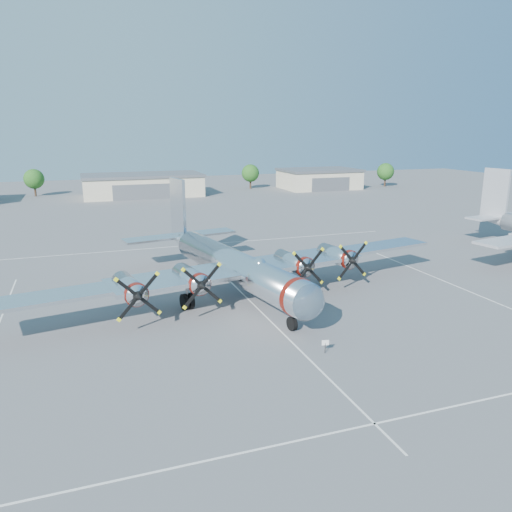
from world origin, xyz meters
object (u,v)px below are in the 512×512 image
object	(u,v)px
hangar_east	(319,179)
info_placard	(325,344)
hangar_center	(143,185)
tree_far_east	(386,172)
tree_west	(34,179)
tree_east	(250,173)
main_bomber_b29	(231,293)

from	to	relation	value
hangar_east	info_placard	size ratio (longest dim) A/B	19.89
hangar_center	tree_far_east	size ratio (longest dim) A/B	4.31
tree_west	tree_far_east	world-z (taller)	same
hangar_center	tree_east	xyz separation A→B (m)	(30.00, 6.04, 1.51)
hangar_center	info_placard	size ratio (longest dim) A/B	27.61
hangar_center	tree_east	size ratio (longest dim) A/B	4.31
tree_far_east	info_placard	world-z (taller)	tree_far_east
info_placard	hangar_east	bearing A→B (deg)	74.49
hangar_east	tree_west	world-z (taller)	tree_west
tree_east	tree_west	bearing A→B (deg)	177.92
tree_west	tree_east	xyz separation A→B (m)	(55.00, -2.00, 0.00)
hangar_center	tree_far_east	xyz separation A→B (m)	(68.00, -1.96, 1.51)
hangar_east	info_placard	distance (m)	105.64
hangar_east	tree_far_east	bearing A→B (deg)	-5.61
main_bomber_b29	hangar_east	bearing A→B (deg)	47.56
hangar_center	tree_far_east	world-z (taller)	tree_far_east
tree_far_east	main_bomber_b29	distance (m)	103.78
main_bomber_b29	tree_far_east	bearing A→B (deg)	37.54
hangar_center	main_bomber_b29	distance (m)	79.34
hangar_center	main_bomber_b29	bearing A→B (deg)	-90.79
hangar_center	tree_far_east	distance (m)	68.05
hangar_east	hangar_center	bearing A→B (deg)	-180.00
tree_west	tree_far_east	distance (m)	93.54
tree_far_east	main_bomber_b29	size ratio (longest dim) A/B	0.14
tree_west	main_bomber_b29	bearing A→B (deg)	-74.69
tree_west	tree_east	world-z (taller)	same
info_placard	tree_west	bearing A→B (deg)	115.05
hangar_east	tree_far_east	world-z (taller)	tree_far_east
tree_west	main_bomber_b29	size ratio (longest dim) A/B	0.14
hangar_center	tree_far_east	bearing A→B (deg)	-1.65
hangar_east	main_bomber_b29	size ratio (longest dim) A/B	0.44
tree_west	main_bomber_b29	world-z (taller)	tree_west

